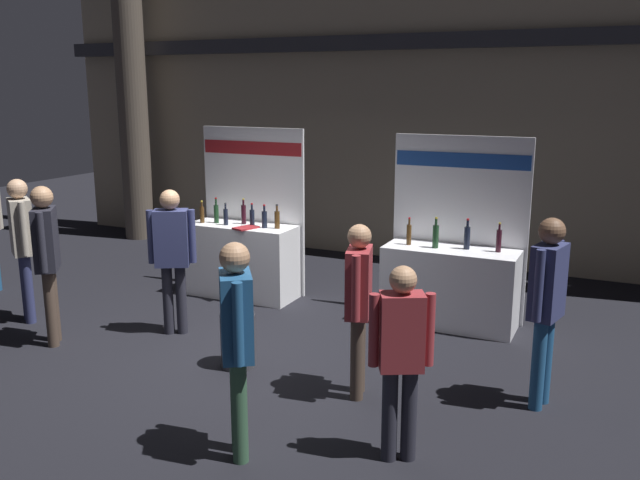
{
  "coord_description": "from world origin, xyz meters",
  "views": [
    {
      "loc": [
        3.78,
        -6.09,
        2.88
      ],
      "look_at": [
        0.58,
        0.74,
        1.15
      ],
      "focal_mm": 37.91,
      "sensor_mm": 36.0,
      "label": 1
    }
  ],
  "objects_px": {
    "visitor_1": "(47,250)",
    "visitor_8": "(22,237)",
    "visitor_3": "(172,248)",
    "visitor_4": "(547,296)",
    "trash_bin": "(238,339)",
    "visitor_9": "(359,296)",
    "exhibitor_booth_1": "(451,278)",
    "visitor_0": "(237,331)",
    "visitor_2": "(401,350)",
    "exhibitor_booth_0": "(244,253)"
  },
  "relations": [
    {
      "from": "visitor_1",
      "to": "visitor_8",
      "type": "height_order",
      "value": "visitor_1"
    },
    {
      "from": "visitor_3",
      "to": "visitor_4",
      "type": "bearing_deg",
      "value": 149.36
    },
    {
      "from": "trash_bin",
      "to": "visitor_8",
      "type": "bearing_deg",
      "value": 178.24
    },
    {
      "from": "trash_bin",
      "to": "visitor_8",
      "type": "relative_size",
      "value": 0.33
    },
    {
      "from": "visitor_9",
      "to": "visitor_4",
      "type": "bearing_deg",
      "value": -88.21
    },
    {
      "from": "exhibitor_booth_1",
      "to": "visitor_0",
      "type": "height_order",
      "value": "exhibitor_booth_1"
    },
    {
      "from": "exhibitor_booth_1",
      "to": "visitor_2",
      "type": "height_order",
      "value": "exhibitor_booth_1"
    },
    {
      "from": "visitor_1",
      "to": "visitor_9",
      "type": "distance_m",
      "value": 3.65
    },
    {
      "from": "exhibitor_booth_1",
      "to": "visitor_9",
      "type": "height_order",
      "value": "exhibitor_booth_1"
    },
    {
      "from": "exhibitor_booth_1",
      "to": "visitor_0",
      "type": "bearing_deg",
      "value": -101.19
    },
    {
      "from": "exhibitor_booth_0",
      "to": "visitor_9",
      "type": "height_order",
      "value": "exhibitor_booth_0"
    },
    {
      "from": "visitor_0",
      "to": "trash_bin",
      "type": "bearing_deg",
      "value": -2.92
    },
    {
      "from": "visitor_0",
      "to": "visitor_4",
      "type": "relative_size",
      "value": 0.99
    },
    {
      "from": "visitor_0",
      "to": "visitor_3",
      "type": "relative_size",
      "value": 1.01
    },
    {
      "from": "exhibitor_booth_1",
      "to": "visitor_0",
      "type": "xyz_separation_m",
      "value": [
        -0.73,
        -3.71,
        0.47
      ]
    },
    {
      "from": "trash_bin",
      "to": "visitor_2",
      "type": "xyz_separation_m",
      "value": [
        2.1,
        -1.02,
        0.62
      ]
    },
    {
      "from": "trash_bin",
      "to": "visitor_0",
      "type": "relative_size",
      "value": 0.34
    },
    {
      "from": "visitor_1",
      "to": "visitor_2",
      "type": "relative_size",
      "value": 1.15
    },
    {
      "from": "visitor_0",
      "to": "exhibitor_booth_1",
      "type": "bearing_deg",
      "value": -46.25
    },
    {
      "from": "trash_bin",
      "to": "visitor_1",
      "type": "bearing_deg",
      "value": -171.37
    },
    {
      "from": "trash_bin",
      "to": "visitor_0",
      "type": "bearing_deg",
      "value": -57.86
    },
    {
      "from": "trash_bin",
      "to": "visitor_0",
      "type": "height_order",
      "value": "visitor_0"
    },
    {
      "from": "visitor_9",
      "to": "visitor_1",
      "type": "bearing_deg",
      "value": 77.98
    },
    {
      "from": "exhibitor_booth_0",
      "to": "visitor_2",
      "type": "height_order",
      "value": "exhibitor_booth_0"
    },
    {
      "from": "visitor_3",
      "to": "visitor_4",
      "type": "xyz_separation_m",
      "value": [
        4.18,
        -0.11,
        0.02
      ]
    },
    {
      "from": "exhibitor_booth_1",
      "to": "visitor_2",
      "type": "bearing_deg",
      "value": -82.53
    },
    {
      "from": "visitor_0",
      "to": "visitor_2",
      "type": "xyz_separation_m",
      "value": [
        1.16,
        0.49,
        -0.13
      ]
    },
    {
      "from": "visitor_4",
      "to": "visitor_8",
      "type": "height_order",
      "value": "visitor_8"
    },
    {
      "from": "trash_bin",
      "to": "exhibitor_booth_1",
      "type": "bearing_deg",
      "value": 52.69
    },
    {
      "from": "exhibitor_booth_0",
      "to": "exhibitor_booth_1",
      "type": "relative_size",
      "value": 1.01
    },
    {
      "from": "visitor_1",
      "to": "visitor_8",
      "type": "xyz_separation_m",
      "value": [
        -0.87,
        0.44,
        -0.02
      ]
    },
    {
      "from": "exhibitor_booth_1",
      "to": "visitor_2",
      "type": "distance_m",
      "value": 3.27
    },
    {
      "from": "visitor_3",
      "to": "visitor_9",
      "type": "bearing_deg",
      "value": 137.41
    },
    {
      "from": "exhibitor_booth_0",
      "to": "visitor_8",
      "type": "relative_size",
      "value": 1.3
    },
    {
      "from": "trash_bin",
      "to": "visitor_2",
      "type": "distance_m",
      "value": 2.42
    },
    {
      "from": "exhibitor_booth_1",
      "to": "trash_bin",
      "type": "bearing_deg",
      "value": -127.31
    },
    {
      "from": "visitor_1",
      "to": "visitor_2",
      "type": "distance_m",
      "value": 4.41
    },
    {
      "from": "exhibitor_booth_0",
      "to": "visitor_3",
      "type": "height_order",
      "value": "exhibitor_booth_0"
    },
    {
      "from": "visitor_1",
      "to": "visitor_0",
      "type": "bearing_deg",
      "value": 31.98
    },
    {
      "from": "visitor_2",
      "to": "visitor_9",
      "type": "bearing_deg",
      "value": -79.11
    },
    {
      "from": "exhibitor_booth_1",
      "to": "visitor_9",
      "type": "distance_m",
      "value": 2.36
    },
    {
      "from": "visitor_2",
      "to": "visitor_8",
      "type": "relative_size",
      "value": 0.88
    },
    {
      "from": "visitor_0",
      "to": "visitor_9",
      "type": "relative_size",
      "value": 1.05
    },
    {
      "from": "visitor_0",
      "to": "visitor_1",
      "type": "height_order",
      "value": "visitor_1"
    },
    {
      "from": "visitor_0",
      "to": "visitor_8",
      "type": "distance_m",
      "value": 4.37
    },
    {
      "from": "exhibitor_booth_1",
      "to": "visitor_3",
      "type": "relative_size",
      "value": 1.33
    },
    {
      "from": "visitor_0",
      "to": "visitor_2",
      "type": "distance_m",
      "value": 1.26
    },
    {
      "from": "visitor_2",
      "to": "exhibitor_booth_1",
      "type": "bearing_deg",
      "value": -109.63
    },
    {
      "from": "exhibitor_booth_1",
      "to": "visitor_9",
      "type": "relative_size",
      "value": 1.38
    },
    {
      "from": "trash_bin",
      "to": "visitor_3",
      "type": "bearing_deg",
      "value": 156.53
    }
  ]
}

